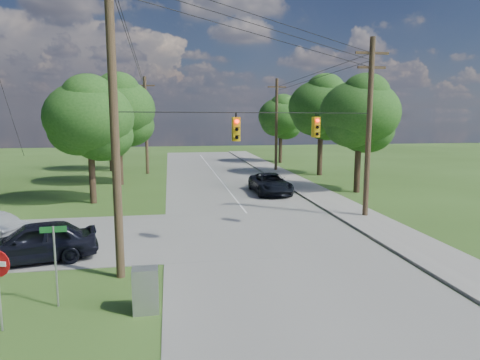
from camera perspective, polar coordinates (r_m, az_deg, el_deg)
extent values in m
plane|color=#2F4E1A|center=(16.97, 0.27, -12.36)|extent=(140.00, 140.00, 0.00)
cube|color=gray|center=(22.00, 3.25, -7.40)|extent=(10.00, 100.00, 0.03)
cube|color=gray|center=(24.30, 18.95, -6.20)|extent=(2.60, 100.00, 0.12)
cylinder|color=#503D29|center=(16.14, -16.45, 7.99)|extent=(0.32, 0.32, 12.00)
cylinder|color=#503D29|center=(26.31, 16.79, 6.45)|extent=(0.32, 0.32, 10.50)
cube|color=#503D29|center=(26.54, 17.22, 15.87)|extent=(2.00, 0.12, 0.14)
cube|color=#503D29|center=(26.44, 17.14, 14.16)|extent=(1.70, 0.12, 0.14)
cylinder|color=#503D29|center=(47.08, 4.87, 7.27)|extent=(0.32, 0.32, 10.00)
cube|color=#503D29|center=(47.16, 4.94, 12.26)|extent=(2.00, 0.12, 0.14)
cylinder|color=#503D29|center=(45.70, -12.41, 7.07)|extent=(0.32, 0.32, 10.00)
cube|color=#503D29|center=(45.78, -12.58, 12.20)|extent=(2.00, 0.12, 0.14)
cylinder|color=black|center=(20.84, 4.45, 20.42)|extent=(13.52, 7.63, 1.53)
cylinder|color=black|center=(20.76, 4.43, 19.34)|extent=(13.52, 7.63, 1.53)
cylinder|color=black|center=(20.69, 4.42, 18.25)|extent=(13.52, 7.63, 1.53)
cylinder|color=black|center=(36.65, 9.31, 13.63)|extent=(0.03, 22.00, 0.53)
cylinder|color=black|center=(31.16, -13.77, 15.80)|extent=(0.43, 29.60, 2.03)
cylinder|color=black|center=(36.62, 9.29, 13.01)|extent=(0.03, 22.00, 0.53)
cylinder|color=black|center=(31.11, -13.74, 15.07)|extent=(0.43, 29.60, 2.03)
cylinder|color=black|center=(20.40, 4.31, 8.94)|extent=(13.52, 7.63, 0.04)
cube|color=#E8B40D|center=(18.88, -0.48, 6.79)|extent=(0.32, 0.22, 1.05)
sphere|color=#FF0C05|center=(18.73, -0.42, 7.85)|extent=(0.17, 0.17, 0.17)
cube|color=#E8B40D|center=(19.11, -0.59, 6.81)|extent=(0.32, 0.22, 1.05)
sphere|color=#FF0C05|center=(19.24, -0.66, 7.87)|extent=(0.17, 0.17, 0.17)
cube|color=#E8B40D|center=(22.52, 10.18, 6.95)|extent=(0.32, 0.22, 1.05)
sphere|color=#FF0C05|center=(22.38, 10.32, 7.83)|extent=(0.17, 0.17, 0.17)
cube|color=#E8B40D|center=(22.75, 9.97, 6.97)|extent=(0.32, 0.22, 1.05)
sphere|color=#FF0C05|center=(22.87, 9.88, 7.86)|extent=(0.17, 0.17, 0.17)
cylinder|color=#483024|center=(31.41, -19.07, -0.10)|extent=(0.45, 0.45, 3.15)
ellipsoid|color=#1B4815|center=(31.09, -19.46, 7.88)|extent=(6.00, 6.00, 4.92)
cylinder|color=#483024|center=(39.11, -15.70, 1.94)|extent=(0.50, 0.50, 3.50)
ellipsoid|color=#1B4815|center=(38.87, -16.00, 9.06)|extent=(6.40, 6.40, 5.25)
cylinder|color=#483024|center=(49.23, -16.77, 3.11)|extent=(0.48, 0.47, 3.32)
ellipsoid|color=#1B4815|center=(49.04, -17.00, 8.47)|extent=(6.00, 6.00, 4.92)
cylinder|color=#483024|center=(35.13, 15.37, 1.09)|extent=(0.48, 0.48, 3.32)
ellipsoid|color=#1B4815|center=(34.86, 15.67, 8.62)|extent=(6.20, 6.20, 5.08)
cylinder|color=#483024|center=(44.50, 10.60, 3.00)|extent=(0.52, 0.52, 3.67)
ellipsoid|color=#1B4815|center=(44.31, 10.78, 9.57)|extent=(6.60, 6.60, 5.41)
cylinder|color=#483024|center=(55.64, 5.40, 3.94)|extent=(0.45, 0.45, 3.15)
ellipsoid|color=#1B4815|center=(55.46, 5.47, 8.44)|extent=(5.80, 5.80, 4.76)
imported|color=black|center=(19.86, -25.70, -7.43)|extent=(5.29, 3.07, 1.69)
imported|color=black|center=(33.42, 4.07, -0.48)|extent=(2.66, 5.63, 1.55)
cube|color=#939698|center=(13.97, -12.48, -14.17)|extent=(0.81, 0.60, 1.43)
cylinder|color=#939698|center=(15.00, -23.36, -10.58)|extent=(0.06, 0.06, 2.65)
cube|color=#135620|center=(14.66, -23.64, -6.06)|extent=(0.80, 0.08, 0.19)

